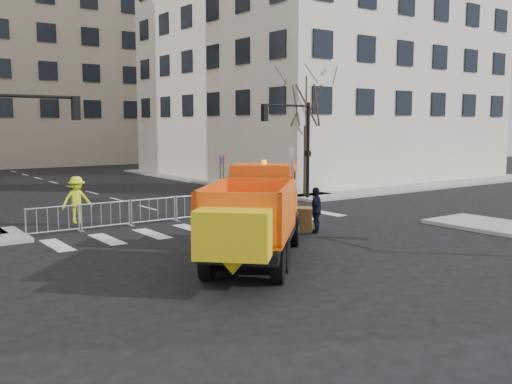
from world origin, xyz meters
TOP-DOWN VIEW (x-y plane):
  - ground at (0.00, 0.00)m, footprint 120.00×120.00m
  - sidewalk_back at (0.00, 8.50)m, footprint 64.00×5.00m
  - traffic_light_right at (8.50, 9.50)m, footprint 0.18×0.18m
  - crowd_barriers at (-0.75, 7.60)m, footprint 12.60×0.60m
  - street_tree at (9.20, 10.50)m, footprint 3.00×3.00m
  - plow_truck at (-2.38, -0.59)m, footprint 7.94×7.99m
  - cop_a at (0.36, 1.62)m, footprint 0.74×0.50m
  - cop_b at (1.61, 3.49)m, footprint 0.94×0.84m
  - cop_c at (2.34, 1.94)m, footprint 1.12×0.92m
  - worker at (-4.67, 8.75)m, footprint 1.26×0.75m
  - newspaper_box at (5.26, 9.15)m, footprint 0.56×0.54m

SIDE VIEW (x-z plane):
  - ground at x=0.00m, z-range 0.00..0.00m
  - sidewalk_back at x=0.00m, z-range 0.00..0.15m
  - crowd_barriers at x=-0.75m, z-range 0.00..1.10m
  - newspaper_box at x=5.26m, z-range 0.15..1.25m
  - cop_b at x=1.61m, z-range 0.00..1.60m
  - cop_c at x=2.34m, z-range 0.00..1.79m
  - cop_a at x=0.36m, z-range 0.00..2.01m
  - worker at x=-4.67m, z-range 0.15..2.08m
  - plow_truck at x=-2.38m, z-range -0.19..3.26m
  - traffic_light_right at x=8.50m, z-range 0.00..5.40m
  - street_tree at x=9.20m, z-range 0.00..7.50m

